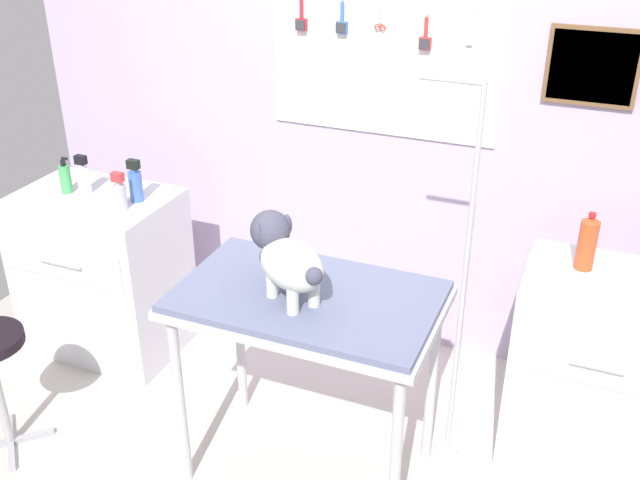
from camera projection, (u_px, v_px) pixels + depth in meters
name	position (u px, v px, depth m)	size (l,w,h in m)	color
rear_wall_panel	(380.00, 136.00, 3.75)	(4.00, 0.11, 2.30)	#B6A4C4
grooming_table	(307.00, 313.00, 2.93)	(1.05, 0.65, 0.90)	#B7B7BC
grooming_arm	(460.00, 300.00, 3.03)	(0.30, 0.11, 1.71)	#B7B7BC
dog	(285.00, 257.00, 2.79)	(0.41, 0.34, 0.32)	silver
counter_left	(103.00, 272.00, 3.95)	(0.80, 0.58, 0.89)	silver
cabinet_right	(593.00, 369.00, 3.19)	(0.68, 0.54, 0.90)	silver
shampoo_bottle	(66.00, 178.00, 3.75)	(0.06, 0.06, 0.19)	#45A557
spray_bottle_tall	(83.00, 178.00, 3.73)	(0.06, 0.06, 0.21)	white
pump_bottle_white	(120.00, 194.00, 3.57)	(0.06, 0.06, 0.19)	#B4ACB2
spray_bottle_short	(135.00, 184.00, 3.65)	(0.07, 0.07, 0.22)	#406ABD
soda_bottle	(587.00, 243.00, 3.01)	(0.08, 0.08, 0.25)	#BB4922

